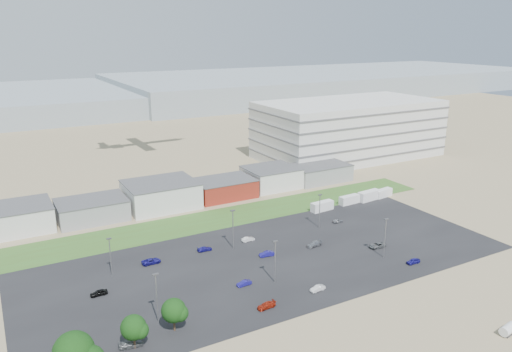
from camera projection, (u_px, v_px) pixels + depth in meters
ground at (299, 301)px, 105.26m from camera, size 700.00×700.00×0.00m
parking_lot at (271, 260)px, 124.36m from camera, size 120.00×50.00×0.01m
grass_strip at (202, 222)px, 148.88m from camera, size 160.00×16.00×0.02m
hills_backdrop at (116, 98)px, 386.90m from camera, size 700.00×200.00×9.00m
building_row at (127, 200)px, 155.77m from camera, size 170.00×20.00×8.00m
parking_garage at (349, 129)px, 223.39m from camera, size 80.00×40.00×25.00m
storage_tank_nw at (508, 329)px, 93.53m from camera, size 3.92×2.40×2.20m
box_trailer_a at (322, 206)px, 157.81m from camera, size 7.99×3.12×2.93m
box_trailer_b at (349, 200)px, 164.06m from camera, size 7.51×2.80×2.77m
box_trailer_c at (369, 196)px, 167.51m from camera, size 8.73×3.55×3.18m
box_trailer_d at (383, 193)px, 170.83m from camera, size 7.51×3.34×2.72m
tree_right at (134, 330)px, 88.74m from camera, size 4.94×4.94×7.41m
tree_near at (174, 313)px, 93.94m from camera, size 5.04×5.04×7.56m
lightpole_front_l at (157, 298)px, 96.35m from camera, size 1.23×0.51×10.41m
lightpole_front_m at (275, 262)px, 111.85m from camera, size 1.19×0.50×10.13m
lightpole_front_r at (385, 238)px, 124.21m from camera, size 1.22×0.51×10.36m
lightpole_back_l at (111, 257)px, 114.61m from camera, size 1.12×0.47×9.56m
lightpole_back_m at (233, 229)px, 129.37m from camera, size 1.25×0.52×10.61m
lightpole_back_r at (320, 211)px, 143.22m from camera, size 1.19×0.49×10.08m
parked_car_0 at (377, 245)px, 131.09m from camera, size 4.82×2.56×1.29m
parked_car_2 at (413, 261)px, 122.14m from camera, size 3.70×1.58×1.24m
parked_car_3 at (266, 305)px, 102.54m from camera, size 4.23×2.01×1.19m
parked_car_4 at (244, 283)px, 111.58m from camera, size 3.55×1.39×1.15m
parked_car_5 at (99, 293)px, 107.41m from camera, size 3.74×1.58×1.26m
parked_car_6 at (205, 249)px, 129.13m from camera, size 3.93×1.75×1.12m
parked_car_7 at (267, 254)px, 126.06m from camera, size 4.06×1.88×1.29m
parked_car_8 at (338, 221)px, 148.06m from camera, size 3.25×1.41×1.09m
parked_car_9 at (151, 261)px, 122.05m from camera, size 4.69×2.17×1.30m
parked_car_10 at (131, 344)px, 89.97m from camera, size 4.63×2.36×1.29m
parked_car_11 at (248, 239)px, 135.06m from camera, size 3.67×1.34×1.20m
parked_car_12 at (314, 244)px, 131.85m from camera, size 4.71×2.36×1.31m
parked_car_13 at (318, 288)px, 109.32m from camera, size 3.70×1.56×1.19m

